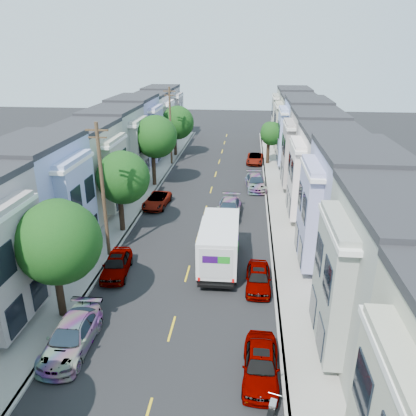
# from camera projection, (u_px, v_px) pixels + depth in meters

# --- Properties ---
(ground) EXTENTS (160.00, 160.00, 0.00)m
(ground) POSITION_uv_depth(u_px,v_px,m) (187.00, 274.00, 28.44)
(ground) COLOR black
(ground) RESTS_ON ground
(road_slab) EXTENTS (12.00, 70.00, 0.02)m
(road_slab) POSITION_uv_depth(u_px,v_px,m) (208.00, 199.00, 42.30)
(road_slab) COLOR black
(road_slab) RESTS_ON ground
(curb_left) EXTENTS (0.30, 70.00, 0.15)m
(curb_left) POSITION_uv_depth(u_px,v_px,m) (152.00, 197.00, 42.84)
(curb_left) COLOR gray
(curb_left) RESTS_ON ground
(curb_right) EXTENTS (0.30, 70.00, 0.15)m
(curb_right) POSITION_uv_depth(u_px,v_px,m) (267.00, 201.00, 41.72)
(curb_right) COLOR gray
(curb_right) RESTS_ON ground
(sidewalk_left) EXTENTS (2.60, 70.00, 0.15)m
(sidewalk_left) POSITION_uv_depth(u_px,v_px,m) (140.00, 196.00, 42.96)
(sidewalk_left) COLOR gray
(sidewalk_left) RESTS_ON ground
(sidewalk_right) EXTENTS (2.60, 70.00, 0.15)m
(sidewalk_right) POSITION_uv_depth(u_px,v_px,m) (280.00, 201.00, 41.60)
(sidewalk_right) COLOR gray
(sidewalk_right) RESTS_ON ground
(centerline) EXTENTS (0.12, 70.00, 0.01)m
(centerline) POSITION_uv_depth(u_px,v_px,m) (208.00, 199.00, 42.31)
(centerline) COLOR gold
(centerline) RESTS_ON ground
(townhouse_row_left) EXTENTS (5.00, 70.00, 8.50)m
(townhouse_row_left) POSITION_uv_depth(u_px,v_px,m) (105.00, 196.00, 43.34)
(townhouse_row_left) COLOR silver
(townhouse_row_left) RESTS_ON ground
(townhouse_row_right) EXTENTS (5.00, 70.00, 8.50)m
(townhouse_row_right) POSITION_uv_depth(u_px,v_px,m) (317.00, 203.00, 41.27)
(townhouse_row_right) COLOR silver
(townhouse_row_right) RESTS_ON ground
(tree_b) EXTENTS (4.70, 4.70, 7.23)m
(tree_b) POSITION_uv_depth(u_px,v_px,m) (57.00, 242.00, 22.17)
(tree_b) COLOR black
(tree_b) RESTS_ON ground
(tree_c) EXTENTS (4.41, 4.41, 7.05)m
(tree_c) POSITION_uv_depth(u_px,v_px,m) (122.00, 178.00, 33.24)
(tree_c) COLOR black
(tree_c) RESTS_ON ground
(tree_d) EXTENTS (4.70, 4.70, 8.01)m
(tree_d) POSITION_uv_depth(u_px,v_px,m) (155.00, 137.00, 44.42)
(tree_d) COLOR black
(tree_d) RESTS_ON ground
(tree_e) EXTENTS (4.70, 4.70, 7.18)m
(tree_e) POSITION_uv_depth(u_px,v_px,m) (177.00, 123.00, 57.52)
(tree_e) COLOR black
(tree_e) RESTS_ON ground
(tree_far_r) EXTENTS (3.10, 3.10, 5.70)m
(tree_far_r) POSITION_uv_depth(u_px,v_px,m) (271.00, 134.00, 53.59)
(tree_far_r) COLOR black
(tree_far_r) RESTS_ON ground
(utility_pole_near) EXTENTS (1.60, 0.26, 10.00)m
(utility_pole_near) POSITION_uv_depth(u_px,v_px,m) (103.00, 192.00, 28.97)
(utility_pole_near) COLOR #42301E
(utility_pole_near) RESTS_ON ground
(utility_pole_far) EXTENTS (1.60, 0.26, 10.00)m
(utility_pole_far) POSITION_uv_depth(u_px,v_px,m) (170.00, 126.00, 53.01)
(utility_pole_far) COLOR #42301E
(utility_pole_far) RESTS_ON ground
(fedex_truck) EXTENTS (2.67, 6.94, 3.33)m
(fedex_truck) POSITION_uv_depth(u_px,v_px,m) (219.00, 243.00, 28.83)
(fedex_truck) COLOR silver
(fedex_truck) RESTS_ON ground
(lead_sedan) EXTENTS (2.34, 5.15, 1.52)m
(lead_sedan) POSITION_uv_depth(u_px,v_px,m) (229.00, 209.00, 37.87)
(lead_sedan) COLOR black
(lead_sedan) RESTS_ON ground
(parked_left_b) EXTENTS (2.19, 5.06, 1.51)m
(parked_left_b) POSITION_uv_depth(u_px,v_px,m) (71.00, 337.00, 21.12)
(parked_left_b) COLOR black
(parked_left_b) RESTS_ON ground
(parked_left_c) EXTENTS (2.18, 4.66, 1.46)m
(parked_left_c) POSITION_uv_depth(u_px,v_px,m) (117.00, 264.00, 28.19)
(parked_left_c) COLOR #9AA1B3
(parked_left_c) RESTS_ON ground
(parked_left_d) EXTENTS (2.41, 4.70, 1.27)m
(parked_left_d) POSITION_uv_depth(u_px,v_px,m) (157.00, 201.00, 40.21)
(parked_left_d) COLOR #480E15
(parked_left_d) RESTS_ON ground
(parked_right_a) EXTENTS (1.84, 4.55, 1.46)m
(parked_right_a) POSITION_uv_depth(u_px,v_px,m) (261.00, 364.00, 19.32)
(parked_right_a) COLOR #424242
(parked_right_a) RESTS_ON ground
(parked_right_b) EXTENTS (1.69, 4.27, 1.38)m
(parked_right_b) POSITION_uv_depth(u_px,v_px,m) (258.00, 278.00, 26.61)
(parked_right_b) COLOR silver
(parked_right_b) RESTS_ON ground
(parked_right_c) EXTENTS (2.56, 5.19, 1.50)m
(parked_right_c) POSITION_uv_depth(u_px,v_px,m) (256.00, 182.00, 45.22)
(parked_right_c) COLOR black
(parked_right_c) RESTS_ON ground
(parked_right_d) EXTENTS (2.41, 4.78, 1.30)m
(parked_right_d) POSITION_uv_depth(u_px,v_px,m) (255.00, 159.00, 55.22)
(parked_right_d) COLOR black
(parked_right_d) RESTS_ON ground
(motorcycle) EXTENTS (0.28, 2.01, 0.80)m
(motorcycle) POSITION_uv_depth(u_px,v_px,m) (271.00, 413.00, 17.14)
(motorcycle) COLOR black
(motorcycle) RESTS_ON ground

